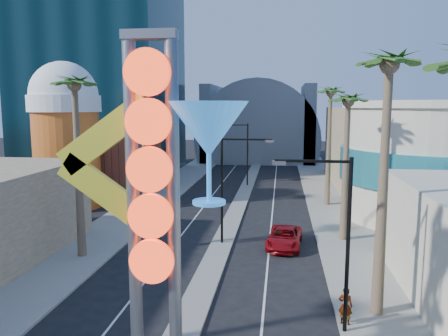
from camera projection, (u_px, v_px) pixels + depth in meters
sidewalk_west at (155, 198)px, 48.25m from camera, size 5.00×100.00×0.15m
sidewalk_east at (331, 203)px, 45.80m from camera, size 5.00×100.00×0.15m
median at (243, 195)px, 49.97m from camera, size 1.60×84.00×0.15m
hotel_tower at (101, 3)px, 63.07m from camera, size 20.00×20.00×50.00m
brick_filler_west at (108, 159)px, 51.49m from camera, size 10.00×10.00×8.00m
filler_east at (372, 146)px, 57.03m from camera, size 10.00×20.00×10.00m
beer_mug at (66, 130)px, 43.23m from camera, size 7.00×7.00×14.50m
turquoise_building at (436, 161)px, 39.06m from camera, size 16.60×16.60×10.60m
canopy at (259, 137)px, 82.75m from camera, size 22.00×16.00×22.00m
neon_sign at (177, 192)px, 14.46m from camera, size 6.53×2.60×12.55m
streetlight_0 at (229, 180)px, 31.56m from camera, size 3.79×0.25×8.00m
streetlight_1 at (243, 148)px, 55.26m from camera, size 3.79×0.25×8.00m
streetlight_2 at (337, 229)px, 18.98m from camera, size 3.45×0.25×8.00m
palm_1 at (75, 96)px, 28.03m from camera, size 2.40×2.40×12.70m
palm_2 at (143, 113)px, 41.96m from camera, size 2.40×2.40×11.20m
palm_3 at (174, 112)px, 53.74m from camera, size 2.40×2.40×11.20m
palm_5 at (389, 81)px, 19.75m from camera, size 2.40×2.40×13.20m
palm_6 at (348, 109)px, 31.72m from camera, size 2.40×2.40×11.70m
palm_7 at (330, 99)px, 43.37m from camera, size 2.40×2.40×12.70m
red_pickup at (284, 237)px, 31.64m from camera, size 2.82×5.29×1.42m
pedestrian_a at (345, 306)px, 20.08m from camera, size 0.74×0.60×1.77m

